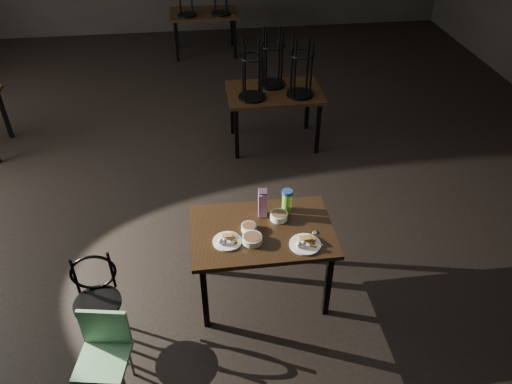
{
  "coord_description": "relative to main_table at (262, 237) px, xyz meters",
  "views": [
    {
      "loc": [
        -0.2,
        -4.36,
        3.51
      ],
      "look_at": [
        0.26,
        -0.84,
        0.85
      ],
      "focal_mm": 35.0,
      "sensor_mm": 36.0,
      "label": 1
    }
  ],
  "objects": [
    {
      "name": "bg_table_far",
      "position": [
        -0.22,
        5.93,
        0.08
      ],
      "size": [
        1.2,
        0.8,
        1.48
      ],
      "color": "black",
      "rests_on": "ground"
    },
    {
      "name": "plate_right",
      "position": [
        0.32,
        -0.23,
        0.1
      ],
      "size": [
        0.26,
        0.26,
        0.08
      ],
      "color": "white",
      "rests_on": "main_table"
    },
    {
      "name": "bowl_near",
      "position": [
        -0.11,
        0.01,
        0.11
      ],
      "size": [
        0.13,
        0.13,
        0.05
      ],
      "color": "white",
      "rests_on": "main_table"
    },
    {
      "name": "plate_left",
      "position": [
        -0.3,
        -0.11,
        0.1
      ],
      "size": [
        0.24,
        0.24,
        0.08
      ],
      "color": "white",
      "rests_on": "main_table"
    },
    {
      "name": "bowl_far",
      "position": [
        0.16,
        0.12,
        0.11
      ],
      "size": [
        0.15,
        0.15,
        0.06
      ],
      "color": "white",
      "rests_on": "main_table"
    },
    {
      "name": "bg_table_right",
      "position": [
        0.52,
        2.6,
        0.11
      ],
      "size": [
        1.2,
        0.8,
        1.48
      ],
      "color": "black",
      "rests_on": "ground"
    },
    {
      "name": "spoon",
      "position": [
        0.43,
        -0.11,
        0.08
      ],
      "size": [
        0.06,
        0.2,
        0.01
      ],
      "color": "silver",
      "rests_on": "main_table"
    },
    {
      "name": "bentwood_chair",
      "position": [
        -1.38,
        -0.28,
        -0.2
      ],
      "size": [
        0.39,
        0.38,
        0.8
      ],
      "rotation": [
        0.0,
        0.0,
        0.11
      ],
      "color": "black",
      "rests_on": "ground"
    },
    {
      "name": "water_bottle",
      "position": [
        0.25,
        0.24,
        0.19
      ],
      "size": [
        0.12,
        0.12,
        0.21
      ],
      "color": "#89E443",
      "rests_on": "main_table"
    },
    {
      "name": "school_chair",
      "position": [
        -1.26,
        -0.82,
        -0.21
      ],
      "size": [
        0.41,
        0.41,
        0.76
      ],
      "rotation": [
        0.0,
        0.0,
        -0.18
      ],
      "color": "#669F75",
      "rests_on": "ground"
    },
    {
      "name": "bowl_big",
      "position": [
        -0.1,
        -0.14,
        0.11
      ],
      "size": [
        0.16,
        0.16,
        0.06
      ],
      "color": "white",
      "rests_on": "main_table"
    },
    {
      "name": "main_table",
      "position": [
        0.0,
        0.0,
        0.0
      ],
      "size": [
        1.2,
        0.8,
        0.75
      ],
      "color": "black",
      "rests_on": "ground"
    },
    {
      "name": "juice_carton",
      "position": [
        0.03,
        0.2,
        0.21
      ],
      "size": [
        0.08,
        0.08,
        0.29
      ],
      "color": "#821771",
      "rests_on": "main_table"
    }
  ]
}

